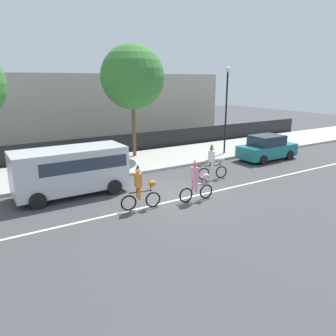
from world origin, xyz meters
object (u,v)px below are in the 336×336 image
object	(u,v)px
parade_cyclist_pink	(197,182)
street_lamp_post	(227,98)
parade_cyclist_orange	(141,190)
parade_cyclist_zebra	(213,164)
parked_van_silver	(72,168)
parked_car_teal	(267,148)

from	to	relation	value
parade_cyclist_pink	street_lamp_post	world-z (taller)	street_lamp_post
parade_cyclist_orange	street_lamp_post	bearing A→B (deg)	30.78
parade_cyclist_pink	parade_cyclist_zebra	world-z (taller)	same
parked_van_silver	parked_car_teal	bearing A→B (deg)	-0.12
street_lamp_post	parade_cyclist_zebra	bearing A→B (deg)	-137.48
parade_cyclist_pink	parade_cyclist_zebra	xyz separation A→B (m)	(2.70, 2.13, 0.00)
parked_van_silver	parked_car_teal	distance (m)	12.97
parked_car_teal	parade_cyclist_orange	bearing A→B (deg)	-163.77
parked_car_teal	street_lamp_post	bearing A→B (deg)	121.67
parade_cyclist_orange	parked_van_silver	size ratio (longest dim) A/B	0.38
parade_cyclist_zebra	parked_car_teal	xyz separation A→B (m)	(5.90, 1.53, -0.06)
parade_cyclist_zebra	parked_car_teal	world-z (taller)	parade_cyclist_zebra
parade_cyclist_pink	street_lamp_post	xyz separation A→B (m)	(7.07, 6.14, 3.15)
parked_van_silver	parade_cyclist_pink	bearing A→B (deg)	-40.23
parked_van_silver	parked_car_teal	world-z (taller)	parked_van_silver
parade_cyclist_pink	parked_car_teal	world-z (taller)	parade_cyclist_pink
parade_cyclist_orange	street_lamp_post	xyz separation A→B (m)	(9.58, 5.71, 3.15)
parked_van_silver	parade_cyclist_orange	bearing A→B (deg)	-60.43
parade_cyclist_pink	street_lamp_post	size ratio (longest dim) A/B	0.33
parade_cyclist_zebra	street_lamp_post	distance (m)	6.71
parade_cyclist_orange	parked_car_teal	size ratio (longest dim) A/B	0.47
parked_car_teal	street_lamp_post	world-z (taller)	street_lamp_post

